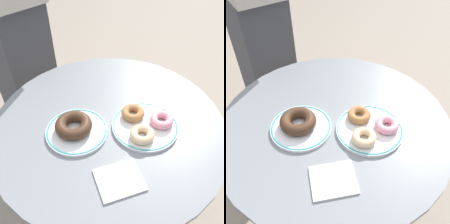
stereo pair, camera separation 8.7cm
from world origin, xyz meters
TOP-DOWN VIEW (x-y plane):
  - ground_plane at (0.00, 0.00)m, footprint 7.00×7.00m
  - cafe_table at (0.00, 0.00)m, footprint 0.79×0.79m
  - plate_left at (-0.11, -0.02)m, footprint 0.20×0.20m
  - plate_right at (0.11, -0.05)m, footprint 0.22×0.22m
  - donut_chocolate at (-0.12, -0.02)m, footprint 0.17×0.17m
  - donut_pink_frosted at (0.17, -0.05)m, footprint 0.08×0.08m
  - donut_cinnamon at (0.08, -0.00)m, footprint 0.11×0.11m
  - donut_glazed at (0.08, -0.10)m, footprint 0.11×0.11m
  - paper_napkin at (-0.02, -0.22)m, footprint 0.14×0.12m
  - person_figure at (-0.33, 0.60)m, footprint 0.38×0.45m

SIDE VIEW (x-z plane):
  - ground_plane at x=0.00m, z-range -0.02..0.00m
  - cafe_table at x=0.00m, z-range 0.13..0.84m
  - paper_napkin at x=-0.02m, z-range 0.71..0.71m
  - plate_left at x=-0.11m, z-range 0.71..0.72m
  - plate_right at x=0.11m, z-range 0.71..0.72m
  - donut_pink_frosted at x=0.17m, z-range 0.72..0.75m
  - donut_cinnamon at x=0.08m, z-range 0.72..0.75m
  - donut_glazed at x=0.08m, z-range 0.72..0.75m
  - donut_chocolate at x=-0.12m, z-range 0.72..0.76m
  - person_figure at x=-0.33m, z-range -0.01..1.76m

